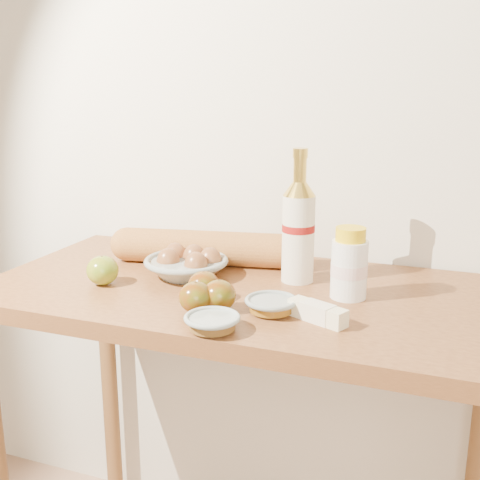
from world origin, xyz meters
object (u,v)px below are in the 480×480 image
cream_bottle (349,265)px  egg_bowl (187,264)px  table (244,337)px  bourbon_bottle (298,229)px  baguette (209,248)px

cream_bottle → egg_bowl: 0.40m
table → bourbon_bottle: bourbon_bottle is taller
cream_bottle → egg_bowl: bearing=168.8°
cream_bottle → baguette: 0.40m
cream_bottle → egg_bowl: cream_bottle is taller
bourbon_bottle → egg_bowl: 0.28m
table → baguette: size_ratio=2.23×
table → bourbon_bottle: bearing=40.9°
cream_bottle → baguette: bearing=153.0°
table → baguette: bearing=137.0°
table → bourbon_bottle: (0.10, 0.09, 0.25)m
bourbon_bottle → cream_bottle: size_ratio=1.99×
bourbon_bottle → cream_bottle: bearing=-12.3°
bourbon_bottle → table: bearing=-123.7°
bourbon_bottle → cream_bottle: bourbon_bottle is taller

